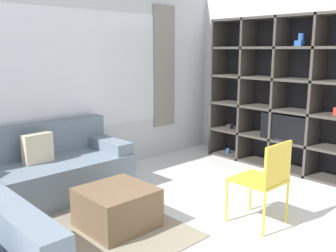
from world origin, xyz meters
TOP-DOWN VIEW (x-y plane):
  - wall_back at (0.00, 3.03)m, footprint 6.41×0.11m
  - wall_right at (2.64, 1.50)m, footprint 0.07×4.20m
  - area_rug at (-1.20, 1.49)m, footprint 2.45×1.74m
  - shelving_unit at (2.42, 1.36)m, footprint 0.44×2.27m
  - couch_main at (-0.70, 2.55)m, footprint 1.96×0.87m
  - ottoman at (-0.50, 1.38)m, footprint 0.66×0.65m
  - folding_chair at (0.59, 0.41)m, footprint 0.44×0.46m

SIDE VIEW (x-z plane):
  - area_rug at x=-1.20m, z-range 0.00..0.01m
  - ottoman at x=-0.50m, z-range 0.00..0.40m
  - couch_main at x=-0.70m, z-range -0.12..0.73m
  - folding_chair at x=0.59m, z-range 0.09..0.95m
  - shelving_unit at x=2.42m, z-range -0.01..2.18m
  - wall_right at x=2.64m, z-range 0.00..2.70m
  - wall_back at x=0.00m, z-range 0.01..2.71m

